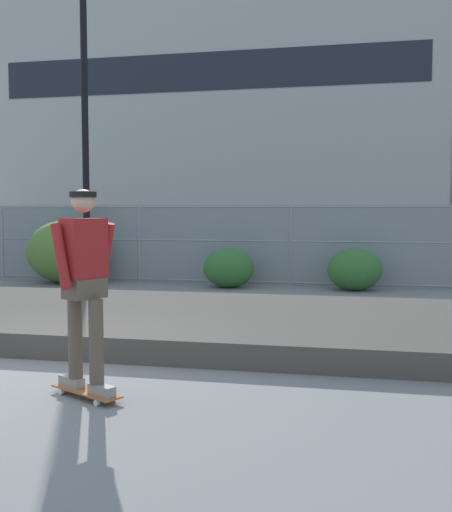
{
  "coord_description": "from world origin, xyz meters",
  "views": [
    {
      "loc": [
        3.27,
        -5.52,
        1.7
      ],
      "look_at": [
        1.0,
        5.26,
        0.89
      ],
      "focal_mm": 42.65,
      "sensor_mm": 36.0,
      "label": 1
    }
  ],
  "objects": [
    {
      "name": "shrub_right",
      "position": [
        3.3,
        7.79,
        0.45
      ],
      "size": [
        1.17,
        0.96,
        0.9
      ],
      "color": "#336B2D",
      "rests_on": "ground_plane"
    },
    {
      "name": "ground_plane",
      "position": [
        0.0,
        0.0,
        0.0
      ],
      "size": [
        120.0,
        120.0,
        0.0
      ],
      "primitive_type": "plane",
      "color": "slate"
    },
    {
      "name": "parked_car_near",
      "position": [
        -3.99,
        10.6,
        0.84
      ],
      "size": [
        4.55,
        2.25,
        1.66
      ],
      "color": "#474C54",
      "rests_on": "ground_plane"
    },
    {
      "name": "library_building",
      "position": [
        -6.5,
        41.91,
        8.81
      ],
      "size": [
        31.04,
        15.74,
        17.61
      ],
      "color": "#B2AFA8",
      "rests_on": "ground_plane"
    },
    {
      "name": "skater",
      "position": [
        0.9,
        -0.46,
        1.12
      ],
      "size": [
        0.68,
        0.62,
        1.83
      ],
      "color": "gray",
      "rests_on": "skateboard"
    },
    {
      "name": "chain_fence",
      "position": [
        0.0,
        8.47,
        0.93
      ],
      "size": [
        18.48,
        0.06,
        1.85
      ],
      "color": "gray",
      "rests_on": "ground_plane"
    },
    {
      "name": "street_lamp",
      "position": [
        -3.0,
        8.03,
        4.63
      ],
      "size": [
        0.44,
        0.44,
        7.56
      ],
      "color": "black",
      "rests_on": "ground_plane"
    },
    {
      "name": "gravel_berm",
      "position": [
        0.0,
        2.72,
        0.15
      ],
      "size": [
        13.86,
        3.96,
        0.29
      ],
      "primitive_type": "cube",
      "color": "#4C473F",
      "rests_on": "ground_plane"
    },
    {
      "name": "shrub_left",
      "position": [
        -3.4,
        7.77,
        0.75
      ],
      "size": [
        1.94,
        1.59,
        1.5
      ],
      "color": "#567A33",
      "rests_on": "ground_plane"
    },
    {
      "name": "shrub_center",
      "position": [
        0.53,
        7.73,
        0.44
      ],
      "size": [
        1.14,
        0.93,
        0.88
      ],
      "color": "#336B2D",
      "rests_on": "ground_plane"
    },
    {
      "name": "skateboard",
      "position": [
        0.9,
        -0.46,
        0.06
      ],
      "size": [
        0.8,
        0.55,
        0.07
      ],
      "color": "#9E5B33",
      "rests_on": "ground_plane"
    }
  ]
}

